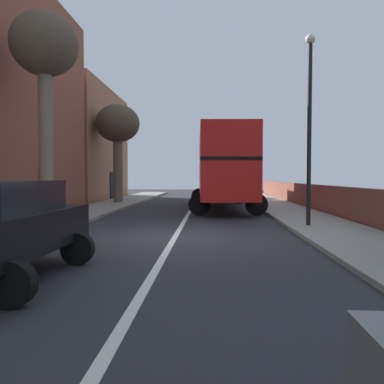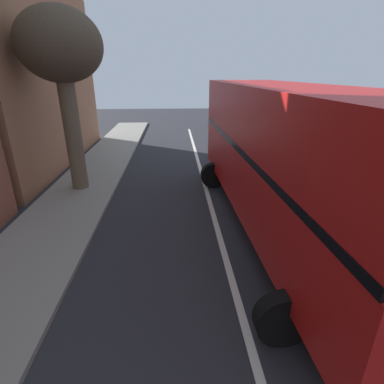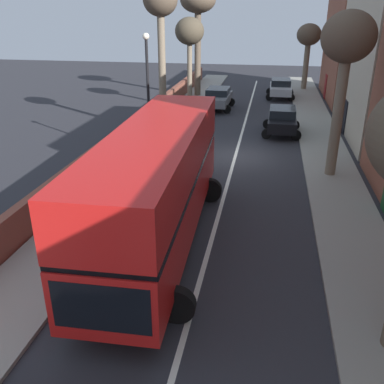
{
  "view_description": "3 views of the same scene",
  "coord_description": "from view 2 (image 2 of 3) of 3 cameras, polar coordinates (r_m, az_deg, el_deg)",
  "views": [
    {
      "loc": [
        1.01,
        -11.11,
        1.74
      ],
      "look_at": [
        0.31,
        3.75,
        1.16
      ],
      "focal_mm": 36.12,
      "sensor_mm": 36.0,
      "label": 1
    },
    {
      "loc": [
        -1.23,
        2.49,
        4.36
      ],
      "look_at": [
        -0.82,
        9.17,
        1.64
      ],
      "focal_mm": 27.71,
      "sensor_mm": 36.0,
      "label": 2
    },
    {
      "loc": [
        -1.68,
        22.24,
        7.44
      ],
      "look_at": [
        0.61,
        9.92,
        1.99
      ],
      "focal_mm": 39.43,
      "sensor_mm": 36.0,
      "label": 3
    }
  ],
  "objects": [
    {
      "name": "double_decker_bus",
      "position": [
        8.33,
        17.39,
        7.14
      ],
      "size": [
        3.8,
        11.14,
        4.06
      ],
      "color": "red",
      "rests_on": "ground"
    },
    {
      "name": "street_tree_left_2",
      "position": [
        11.89,
        -23.93,
        23.39
      ],
      "size": [
        2.84,
        2.84,
        6.3
      ],
      "color": "brown",
      "rests_on": "sidewalk_left"
    },
    {
      "name": "parked_car_silver_right_4",
      "position": [
        17.89,
        8.81,
        10.84
      ],
      "size": [
        2.51,
        4.51,
        1.68
      ],
      "color": "#B7BABF",
      "rests_on": "ground"
    }
  ]
}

